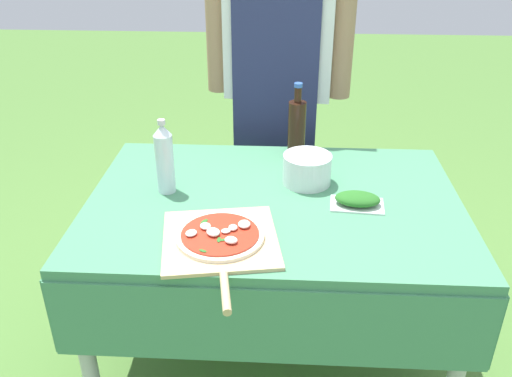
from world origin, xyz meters
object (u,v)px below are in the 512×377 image
at_px(person_cook, 278,60).
at_px(herb_container, 357,200).
at_px(prep_table, 274,221).
at_px(oil_bottle, 297,126).
at_px(pizza_on_peel, 220,239).
at_px(water_bottle, 164,158).
at_px(mixing_tub, 307,169).

relative_size(person_cook, herb_container, 9.07).
distance_m(prep_table, oil_bottle, 0.45).
bearing_deg(herb_container, prep_table, 173.75).
xyz_separation_m(person_cook, herb_container, (0.29, -0.76, -0.28)).
bearing_deg(herb_container, pizza_on_peel, -150.62).
relative_size(water_bottle, herb_container, 1.44).
height_order(water_bottle, mixing_tub, water_bottle).
distance_m(pizza_on_peel, water_bottle, 0.41).
xyz_separation_m(prep_table, mixing_tub, (0.12, 0.13, 0.15)).
distance_m(herb_container, mixing_tub, 0.24).
bearing_deg(mixing_tub, water_bottle, -169.61).
height_order(prep_table, mixing_tub, mixing_tub).
bearing_deg(water_bottle, prep_table, -5.64).
bearing_deg(pizza_on_peel, oil_bottle, 60.94).
bearing_deg(person_cook, mixing_tub, 108.22).
xyz_separation_m(prep_table, water_bottle, (-0.39, 0.04, 0.22)).
xyz_separation_m(prep_table, herb_container, (0.29, -0.03, 0.12)).
bearing_deg(mixing_tub, prep_table, -131.85).
relative_size(prep_table, person_cook, 0.77).
relative_size(prep_table, water_bottle, 4.84).
bearing_deg(oil_bottle, pizza_on_peel, -109.49).
height_order(person_cook, mixing_tub, person_cook).
relative_size(pizza_on_peel, water_bottle, 1.96).
height_order(person_cook, water_bottle, person_cook).
distance_m(person_cook, oil_bottle, 0.39).
relative_size(pizza_on_peel, mixing_tub, 3.01).
bearing_deg(oil_bottle, prep_table, -101.59).
relative_size(prep_table, mixing_tub, 7.44).
height_order(person_cook, oil_bottle, person_cook).
bearing_deg(oil_bottle, water_bottle, -143.04).
bearing_deg(oil_bottle, person_cook, 104.22).
bearing_deg(mixing_tub, person_cook, 101.61).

